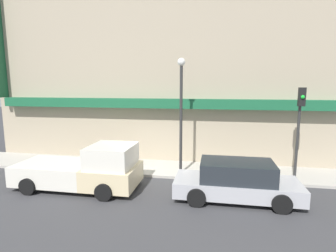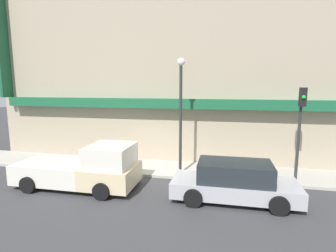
% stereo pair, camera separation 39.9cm
% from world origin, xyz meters
% --- Properties ---
extents(ground_plane, '(80.00, 80.00, 0.00)m').
position_xyz_m(ground_plane, '(0.00, 0.00, 0.00)').
color(ground_plane, '#38383A').
extents(sidewalk, '(36.00, 2.56, 0.12)m').
position_xyz_m(sidewalk, '(0.00, 1.28, 0.06)').
color(sidewalk, '#ADA89E').
rests_on(sidewalk, ground).
extents(building, '(19.80, 3.80, 11.97)m').
position_xyz_m(building, '(-0.01, 4.04, 5.97)').
color(building, tan).
rests_on(building, ground).
extents(pickup_truck, '(5.15, 2.26, 1.89)m').
position_xyz_m(pickup_truck, '(-2.21, -1.72, 0.82)').
color(pickup_truck, beige).
rests_on(pickup_truck, ground).
extents(parked_car, '(4.64, 2.00, 1.48)m').
position_xyz_m(parked_car, '(3.92, -1.72, 0.72)').
color(parked_car, '#ADADB2').
rests_on(parked_car, ground).
extents(fire_hydrant, '(0.19, 0.19, 0.69)m').
position_xyz_m(fire_hydrant, '(-1.72, 0.57, 0.46)').
color(fire_hydrant, yellow).
rests_on(fire_hydrant, sidewalk).
extents(street_lamp, '(0.36, 0.36, 5.40)m').
position_xyz_m(street_lamp, '(1.50, 0.54, 3.51)').
color(street_lamp, '#2D2D2D').
rests_on(street_lamp, sidewalk).
extents(traffic_light, '(0.28, 0.42, 4.09)m').
position_xyz_m(traffic_light, '(6.70, 0.69, 2.91)').
color(traffic_light, '#2D2D2D').
rests_on(traffic_light, sidewalk).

